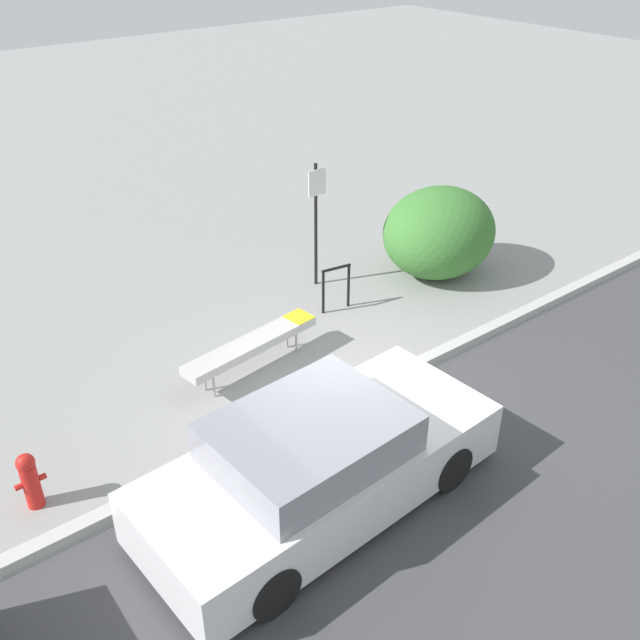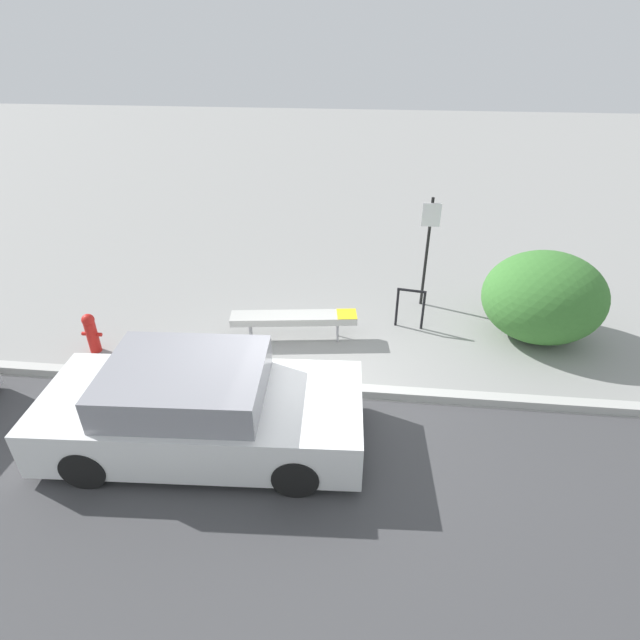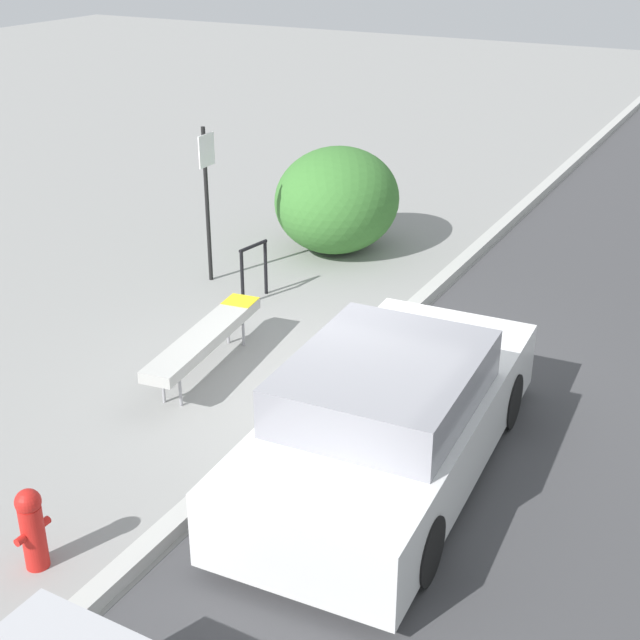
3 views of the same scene
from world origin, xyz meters
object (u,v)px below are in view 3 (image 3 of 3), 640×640
bench (205,337)px  bike_rack (254,266)px  fire_hydrant (32,526)px  sign_post (207,190)px  parked_car_near (389,418)px

bench → bike_rack: bike_rack is taller
bench → fire_hydrant: 3.63m
bench → fire_hydrant: (-3.55, -0.76, -0.06)m
bike_rack → sign_post: bearing=72.1°
bench → bike_rack: (2.15, 0.68, 0.04)m
sign_post → parked_car_near: size_ratio=0.52×
sign_post → fire_hydrant: size_ratio=3.01×
sign_post → bike_rack: bearing=-107.9°
sign_post → fire_hydrant: sign_post is taller
fire_hydrant → parked_car_near: size_ratio=0.17×
bench → bike_rack: size_ratio=2.85×
bench → fire_hydrant: bearing=-175.4°
bike_rack → fire_hydrant: (-5.70, -1.43, -0.09)m
bike_rack → sign_post: size_ratio=0.36×
parked_car_near → bench: bearing=69.2°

